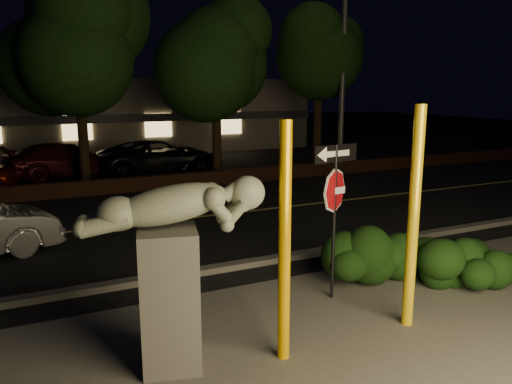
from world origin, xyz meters
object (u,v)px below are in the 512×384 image
(sculpture, at_px, (171,254))
(parked_car_dark, at_px, (160,157))
(yellow_pole_left, at_px, (285,245))
(streetlight, at_px, (341,8))
(parked_car_darkred, at_px, (67,160))
(yellow_pole_right, at_px, (413,219))
(signpost, at_px, (335,191))

(sculpture, bearing_deg, parked_car_dark, 89.27)
(yellow_pole_left, bearing_deg, streetlight, 53.08)
(yellow_pole_left, bearing_deg, sculpture, 162.23)
(sculpture, bearing_deg, parked_car_darkred, 103.11)
(sculpture, height_order, parked_car_dark, sculpture)
(yellow_pole_right, bearing_deg, signpost, 109.98)
(streetlight, xyz_separation_m, parked_car_darkred, (-10.03, 4.11, -5.86))
(yellow_pole_left, xyz_separation_m, sculpture, (-1.35, 0.43, -0.06))
(signpost, bearing_deg, yellow_pole_right, -78.33)
(yellow_pole_left, bearing_deg, signpost, 38.92)
(signpost, height_order, sculpture, signpost)
(yellow_pole_right, distance_m, sculpture, 3.51)
(streetlight, relative_size, parked_car_dark, 2.19)
(parked_car_dark, bearing_deg, parked_car_darkred, 78.56)
(sculpture, relative_size, parked_car_dark, 0.49)
(parked_car_darkred, bearing_deg, sculpture, 166.37)
(yellow_pole_right, distance_m, parked_car_darkred, 16.12)
(yellow_pole_left, distance_m, parked_car_darkred, 15.84)
(streetlight, bearing_deg, yellow_pole_right, -128.73)
(parked_car_dark, bearing_deg, streetlight, -118.84)
(parked_car_darkred, bearing_deg, signpost, 178.15)
(sculpture, relative_size, parked_car_darkred, 0.52)
(signpost, bearing_deg, streetlight, 47.16)
(yellow_pole_left, height_order, yellow_pole_right, yellow_pole_right)
(yellow_pole_right, bearing_deg, parked_car_dark, 89.25)
(sculpture, xyz_separation_m, parked_car_darkred, (0.07, 15.33, -0.82))
(yellow_pole_left, relative_size, streetlight, 0.29)
(streetlight, bearing_deg, sculpture, -141.07)
(signpost, height_order, parked_car_dark, signpost)
(yellow_pole_right, bearing_deg, streetlight, 60.34)
(yellow_pole_right, xyz_separation_m, parked_car_darkred, (-3.41, 15.73, -0.96))
(streetlight, height_order, parked_car_dark, streetlight)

